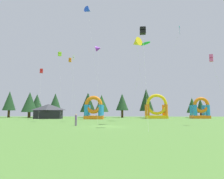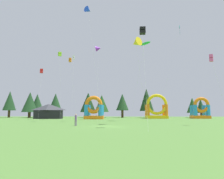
{
  "view_description": "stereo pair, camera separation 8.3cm",
  "coord_description": "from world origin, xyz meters",
  "px_view_note": "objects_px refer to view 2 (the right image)",
  "views": [
    {
      "loc": [
        1.74,
        -27.03,
        1.97
      ],
      "look_at": [
        0.0,
        14.69,
        6.69
      ],
      "focal_mm": 31.89,
      "sensor_mm": 36.0,
      "label": 1
    },
    {
      "loc": [
        1.83,
        -27.03,
        1.97
      ],
      "look_at": [
        0.0,
        14.69,
        6.69
      ],
      "focal_mm": 31.89,
      "sensor_mm": 36.0,
      "label": 2
    }
  ],
  "objects_px": {
    "kite_red_box": "(41,71)",
    "kite_orange_box": "(70,60)",
    "kite_blue_delta": "(88,10)",
    "kite_black_box": "(143,31)",
    "kite_yellow_delta": "(136,43)",
    "kite_pink_box": "(211,58)",
    "kite_lime_box": "(60,54)",
    "kite_teal_diamond": "(180,29)",
    "inflatable_yellow_castle": "(94,111)",
    "kite_purple_delta": "(98,48)",
    "kite_green_parafoil": "(145,44)",
    "kite_white_box": "(74,58)",
    "inflatable_red_slide": "(201,111)",
    "inflatable_blue_arch": "(157,110)",
    "person_left_edge": "(76,119)",
    "festival_tent": "(49,111)"
  },
  "relations": [
    {
      "from": "kite_lime_box",
      "to": "kite_teal_diamond",
      "type": "xyz_separation_m",
      "value": [
        34.22,
        6.35,
        9.27
      ]
    },
    {
      "from": "kite_purple_delta",
      "to": "inflatable_blue_arch",
      "type": "bearing_deg",
      "value": 50.93
    },
    {
      "from": "kite_blue_delta",
      "to": "inflatable_blue_arch",
      "type": "distance_m",
      "value": 33.66
    },
    {
      "from": "kite_purple_delta",
      "to": "kite_white_box",
      "type": "bearing_deg",
      "value": 127.81
    },
    {
      "from": "kite_red_box",
      "to": "kite_purple_delta",
      "type": "height_order",
      "value": "kite_purple_delta"
    },
    {
      "from": "kite_blue_delta",
      "to": "kite_yellow_delta",
      "type": "relative_size",
      "value": 1.78
    },
    {
      "from": "kite_black_box",
      "to": "kite_red_box",
      "type": "bearing_deg",
      "value": 134.88
    },
    {
      "from": "kite_black_box",
      "to": "kite_pink_box",
      "type": "bearing_deg",
      "value": 23.16
    },
    {
      "from": "kite_yellow_delta",
      "to": "kite_pink_box",
      "type": "bearing_deg",
      "value": -11.35
    },
    {
      "from": "kite_blue_delta",
      "to": "kite_purple_delta",
      "type": "distance_m",
      "value": 9.95
    },
    {
      "from": "kite_white_box",
      "to": "kite_teal_diamond",
      "type": "xyz_separation_m",
      "value": [
        30.25,
        6.98,
        10.54
      ]
    },
    {
      "from": "kite_teal_diamond",
      "to": "inflatable_red_slide",
      "type": "xyz_separation_m",
      "value": [
        6.35,
        3.43,
        -24.42
      ]
    },
    {
      "from": "kite_blue_delta",
      "to": "inflatable_blue_arch",
      "type": "bearing_deg",
      "value": 44.28
    },
    {
      "from": "kite_orange_box",
      "to": "person_left_edge",
      "type": "xyz_separation_m",
      "value": [
        7.13,
        -23.31,
        -14.9
      ]
    },
    {
      "from": "kite_blue_delta",
      "to": "inflatable_yellow_castle",
      "type": "distance_m",
      "value": 26.01
    },
    {
      "from": "kite_red_box",
      "to": "inflatable_yellow_castle",
      "type": "xyz_separation_m",
      "value": [
        12.77,
        6.35,
        -10.03
      ]
    },
    {
      "from": "kite_pink_box",
      "to": "person_left_edge",
      "type": "height_order",
      "value": "kite_pink_box"
    },
    {
      "from": "kite_red_box",
      "to": "kite_purple_delta",
      "type": "distance_m",
      "value": 17.65
    },
    {
      "from": "kite_green_parafoil",
      "to": "kite_teal_diamond",
      "type": "distance_m",
      "value": 19.72
    },
    {
      "from": "kite_purple_delta",
      "to": "kite_green_parafoil",
      "type": "height_order",
      "value": "kite_green_parafoil"
    },
    {
      "from": "kite_teal_diamond",
      "to": "inflatable_yellow_castle",
      "type": "relative_size",
      "value": 4.34
    },
    {
      "from": "kite_white_box",
      "to": "kite_pink_box",
      "type": "relative_size",
      "value": 1.57
    },
    {
      "from": "kite_purple_delta",
      "to": "inflatable_yellow_castle",
      "type": "bearing_deg",
      "value": 100.68
    },
    {
      "from": "kite_pink_box",
      "to": "inflatable_yellow_castle",
      "type": "xyz_separation_m",
      "value": [
        -21.43,
        24.95,
        -7.86
      ]
    },
    {
      "from": "kite_teal_diamond",
      "to": "festival_tent",
      "type": "relative_size",
      "value": 3.64
    },
    {
      "from": "kite_teal_diamond",
      "to": "inflatable_red_slide",
      "type": "bearing_deg",
      "value": 28.39
    },
    {
      "from": "kite_green_parafoil",
      "to": "kite_teal_diamond",
      "type": "height_order",
      "value": "kite_teal_diamond"
    },
    {
      "from": "kite_green_parafoil",
      "to": "kite_black_box",
      "type": "relative_size",
      "value": 1.38
    },
    {
      "from": "kite_orange_box",
      "to": "festival_tent",
      "type": "height_order",
      "value": "kite_orange_box"
    },
    {
      "from": "kite_yellow_delta",
      "to": "person_left_edge",
      "type": "bearing_deg",
      "value": -155.45
    },
    {
      "from": "kite_lime_box",
      "to": "kite_yellow_delta",
      "type": "xyz_separation_m",
      "value": [
        19.09,
        -18.97,
        -3.91
      ]
    },
    {
      "from": "kite_red_box",
      "to": "kite_orange_box",
      "type": "relative_size",
      "value": 0.78
    },
    {
      "from": "kite_blue_delta",
      "to": "kite_teal_diamond",
      "type": "height_order",
      "value": "kite_teal_diamond"
    },
    {
      "from": "kite_pink_box",
      "to": "kite_blue_delta",
      "type": "bearing_deg",
      "value": 150.18
    },
    {
      "from": "kite_blue_delta",
      "to": "kite_lime_box",
      "type": "bearing_deg",
      "value": 135.29
    },
    {
      "from": "kite_red_box",
      "to": "kite_green_parafoil",
      "type": "distance_m",
      "value": 26.85
    },
    {
      "from": "kite_pink_box",
      "to": "kite_lime_box",
      "type": "relative_size",
      "value": 0.6
    },
    {
      "from": "person_left_edge",
      "to": "kite_yellow_delta",
      "type": "bearing_deg",
      "value": -166.93
    },
    {
      "from": "kite_white_box",
      "to": "kite_orange_box",
      "type": "relative_size",
      "value": 1.02
    },
    {
      "from": "kite_lime_box",
      "to": "kite_black_box",
      "type": "distance_m",
      "value": 32.75
    },
    {
      "from": "kite_blue_delta",
      "to": "kite_black_box",
      "type": "height_order",
      "value": "kite_blue_delta"
    },
    {
      "from": "kite_yellow_delta",
      "to": "kite_blue_delta",
      "type": "bearing_deg",
      "value": 135.08
    },
    {
      "from": "kite_pink_box",
      "to": "kite_lime_box",
      "type": "distance_m",
      "value": 37.81
    },
    {
      "from": "kite_yellow_delta",
      "to": "inflatable_red_slide",
      "type": "xyz_separation_m",
      "value": [
        21.47,
        28.75,
        -11.24
      ]
    },
    {
      "from": "kite_green_parafoil",
      "to": "kite_lime_box",
      "type": "bearing_deg",
      "value": 163.72
    },
    {
      "from": "kite_orange_box",
      "to": "kite_green_parafoil",
      "type": "relative_size",
      "value": 0.9
    },
    {
      "from": "kite_green_parafoil",
      "to": "inflatable_blue_arch",
      "type": "height_order",
      "value": "kite_green_parafoil"
    },
    {
      "from": "kite_yellow_delta",
      "to": "person_left_edge",
      "type": "distance_m",
      "value": 16.14
    },
    {
      "from": "inflatable_yellow_castle",
      "to": "festival_tent",
      "type": "height_order",
      "value": "inflatable_yellow_castle"
    },
    {
      "from": "kite_lime_box",
      "to": "kite_purple_delta",
      "type": "bearing_deg",
      "value": -42.13
    }
  ]
}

